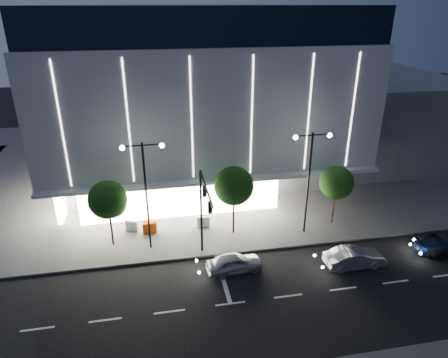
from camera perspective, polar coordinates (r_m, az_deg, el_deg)
name	(u,v)px	position (r m, az deg, el deg)	size (l,w,h in m)	color
ground	(197,293)	(28.47, -3.82, -15.88)	(160.00, 160.00, 0.00)	black
sidewalk_museum	(213,161)	(49.76, -1.59, 2.56)	(70.00, 40.00, 0.15)	#474747
museum	(196,91)	(45.28, -3.96, 12.50)	(30.00, 25.80, 18.00)	#4C4C51
annex_building	(374,114)	(55.39, 20.58, 8.63)	(16.00, 20.00, 10.00)	#4C4C51
traffic_mast	(204,204)	(28.54, -2.95, -3.59)	(0.33, 5.89, 7.07)	black
street_lamp_west	(145,181)	(30.36, -11.19, -0.34)	(3.16, 0.36, 9.00)	black
street_lamp_east	(310,169)	(32.74, 12.14, 1.40)	(3.16, 0.36, 9.00)	black
tree_left	(108,202)	(32.30, -16.21, -3.12)	(3.02, 3.02, 5.72)	black
tree_mid	(234,188)	(32.57, 1.45, -1.28)	(3.25, 3.25, 6.15)	black
tree_right	(336,184)	(35.61, 15.75, -0.74)	(2.91, 2.91, 5.51)	black
car_lead	(234,263)	(29.90, 1.51, -11.89)	(1.67, 4.15, 1.41)	#A2A4AA
car_second	(355,258)	(31.87, 18.16, -10.64)	(1.59, 4.55, 1.50)	#B5B6BD
car_third	(443,246)	(36.22, 28.81, -8.39)	(1.78, 4.38, 1.27)	#132448
barrier_a	(149,228)	(34.68, -10.64, -6.93)	(1.10, 0.25, 1.00)	#F0510D
barrier_b	(132,226)	(35.29, -13.04, -6.58)	(1.10, 0.25, 1.00)	silver
barrier_c	(151,227)	(34.91, -10.42, -6.69)	(1.10, 0.25, 1.00)	#C4480A
barrier_d	(203,222)	(35.08, -2.96, -6.13)	(1.10, 0.25, 1.00)	white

